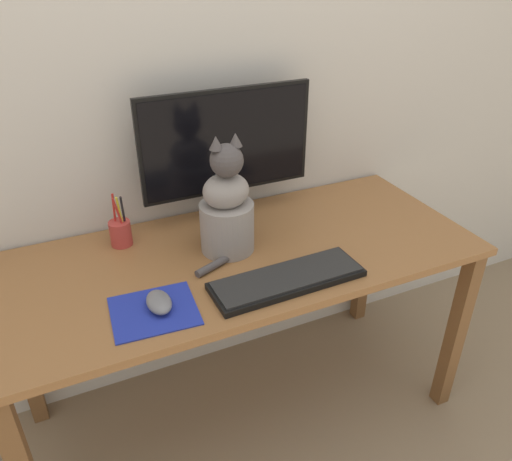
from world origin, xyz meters
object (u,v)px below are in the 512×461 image
at_px(cat, 227,209).
at_px(pen_cup, 121,232).
at_px(monitor, 227,149).
at_px(keyboard, 287,279).
at_px(computer_mouse_left, 159,302).

bearing_deg(cat, pen_cup, 148.92).
bearing_deg(cat, monitor, 65.11).
bearing_deg(keyboard, cat, 109.18).
xyz_separation_m(monitor, computer_mouse_left, (-0.35, -0.38, -0.24)).
xyz_separation_m(computer_mouse_left, pen_cup, (-0.02, 0.36, 0.02)).
height_order(monitor, computer_mouse_left, monitor).
bearing_deg(computer_mouse_left, cat, 36.14).
relative_size(monitor, cat, 1.53).
relative_size(monitor, computer_mouse_left, 5.52).
height_order(monitor, cat, monitor).
bearing_deg(computer_mouse_left, pen_cup, 93.70).
bearing_deg(keyboard, pen_cup, 132.64).
xyz_separation_m(keyboard, computer_mouse_left, (-0.36, 0.04, 0.01)).
distance_m(monitor, keyboard, 0.48).
bearing_deg(monitor, pen_cup, -177.19).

